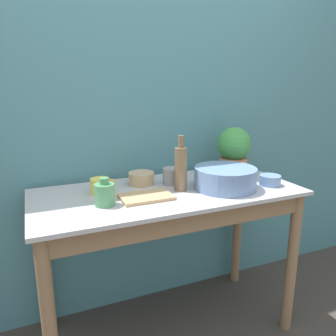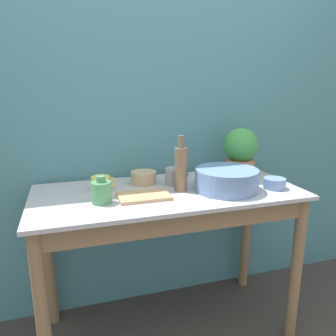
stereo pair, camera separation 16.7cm
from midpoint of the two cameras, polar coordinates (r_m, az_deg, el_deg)
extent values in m
cube|color=teal|center=(1.98, -0.71, 9.10)|extent=(6.00, 0.05, 2.40)
cylinder|color=#846647|center=(1.59, -17.97, -23.92)|extent=(0.06, 0.06, 0.83)
cylinder|color=#846647|center=(1.99, 23.76, -16.11)|extent=(0.06, 0.06, 0.83)
cylinder|color=#846647|center=(2.03, -17.89, -14.87)|extent=(0.06, 0.06, 0.83)
cylinder|color=#846647|center=(2.35, 15.43, -10.46)|extent=(0.06, 0.06, 0.83)
cube|color=#846647|center=(1.51, 6.20, -9.45)|extent=(1.28, 0.02, 0.10)
cube|color=#B2B2B7|center=(1.71, 2.81, -4.26)|extent=(1.38, 0.62, 0.02)
cylinder|color=#B7704C|center=(2.04, 14.68, 0.08)|extent=(0.17, 0.17, 0.10)
sphere|color=#3D8C42|center=(2.01, 14.92, 3.83)|extent=(0.20, 0.20, 0.20)
cylinder|color=#6684B2|center=(1.73, 12.88, -2.04)|extent=(0.33, 0.33, 0.11)
cylinder|color=brown|center=(1.68, 5.12, -0.33)|extent=(0.06, 0.06, 0.22)
cylinder|color=brown|center=(1.64, 5.23, 4.53)|extent=(0.03, 0.03, 0.06)
cylinder|color=#4C8C59|center=(1.53, -8.47, -4.30)|extent=(0.09, 0.09, 0.10)
cylinder|color=#4C8C59|center=(1.51, -8.56, -1.96)|extent=(0.04, 0.04, 0.03)
cylinder|color=#E5CC4C|center=(1.71, -8.89, -2.77)|extent=(0.10, 0.10, 0.08)
torus|color=#E5CC4C|center=(1.71, -7.11, -2.50)|extent=(0.05, 0.01, 0.05)
cylinder|color=gray|center=(1.80, 3.69, -1.48)|extent=(0.10, 0.10, 0.09)
torus|color=gray|center=(1.82, 5.30, -1.20)|extent=(0.06, 0.01, 0.06)
cylinder|color=#6684B2|center=(1.84, 20.56, -2.55)|extent=(0.11, 0.11, 0.06)
cylinder|color=tan|center=(1.81, -1.64, -1.73)|extent=(0.14, 0.14, 0.07)
cube|color=tan|center=(1.60, -1.23, -4.95)|extent=(0.25, 0.16, 0.02)
camera|label=1|loc=(0.08, -87.14, 0.74)|focal=35.00mm
camera|label=2|loc=(0.08, 92.86, -0.74)|focal=35.00mm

